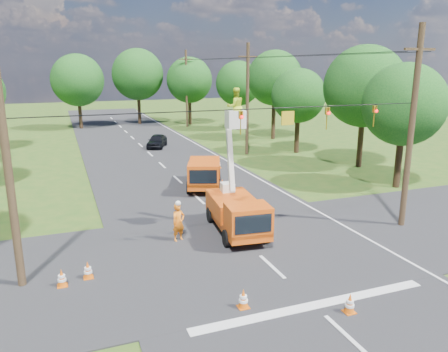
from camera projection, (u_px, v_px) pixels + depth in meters
name	position (u px, v px, depth m)	size (l,w,h in m)	color
ground	(162.00, 166.00, 36.05)	(140.00, 140.00, 0.00)	#295018
road_main	(162.00, 166.00, 36.05)	(12.00, 100.00, 0.06)	black
road_cross	(252.00, 249.00, 19.74)	(56.00, 10.00, 0.07)	black
stop_bar	(314.00, 307.00, 15.03)	(9.00, 0.45, 0.02)	silver
edge_line	(225.00, 161.00, 37.98)	(0.12, 90.00, 0.02)	silver
bucket_truck	(237.00, 203.00, 21.27)	(2.56, 5.47, 7.06)	#D3520E
second_truck	(204.00, 173.00, 29.35)	(3.68, 5.75, 2.02)	#D3520E
ground_worker	(178.00, 222.00, 20.45)	(0.67, 0.44, 1.83)	orange
distant_car	(157.00, 141.00, 43.89)	(1.56, 3.87, 1.32)	black
traffic_cone_0	(243.00, 299.00, 14.85)	(0.38, 0.38, 0.71)	#DB590B
traffic_cone_1	(350.00, 303.00, 14.55)	(0.38, 0.38, 0.71)	#DB590B
traffic_cone_2	(247.00, 204.00, 25.00)	(0.38, 0.38, 0.71)	#DB590B
traffic_cone_3	(222.00, 184.00, 29.09)	(0.38, 0.38, 0.71)	#DB590B
traffic_cone_4	(88.00, 270.00, 16.91)	(0.38, 0.38, 0.71)	#DB590B
traffic_cone_5	(62.00, 278.00, 16.29)	(0.38, 0.38, 0.71)	#DB590B
traffic_cone_7	(219.00, 164.00, 35.04)	(0.38, 0.38, 0.71)	#DB590B
pole_right_near	(411.00, 127.00, 21.40)	(1.80, 0.30, 10.00)	#4C3823
pole_right_mid	(247.00, 99.00, 39.52)	(1.80, 0.30, 10.00)	#4C3823
pole_right_far	(187.00, 88.00, 57.64)	(1.80, 0.30, 10.00)	#4C3823
pole_left	(8.00, 170.00, 15.37)	(0.30, 0.30, 9.00)	#4C3823
signal_span	(301.00, 117.00, 19.05)	(18.00, 0.29, 1.07)	black
tree_right_a	(404.00, 105.00, 28.44)	(5.40, 5.40, 8.28)	#382616
tree_right_b	(365.00, 87.00, 34.18)	(6.40, 6.40, 9.65)	#382616
tree_right_c	(299.00, 96.00, 40.18)	(5.00, 5.00, 7.83)	#382616
tree_right_d	(275.00, 78.00, 47.64)	(6.00, 6.00, 9.70)	#382616
tree_right_e	(238.00, 84.00, 54.76)	(5.60, 5.60, 8.63)	#382616
tree_far_a	(78.00, 80.00, 55.46)	(6.60, 6.60, 9.50)	#382616
tree_far_b	(138.00, 74.00, 59.86)	(7.00, 7.00, 10.32)	#382616
tree_far_c	(189.00, 80.00, 59.56)	(6.20, 6.20, 9.18)	#382616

